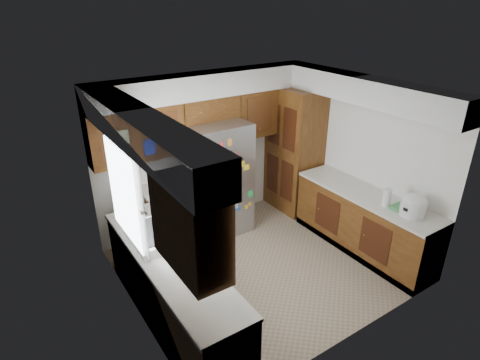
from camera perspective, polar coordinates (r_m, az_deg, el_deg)
name	(u,v)px	position (r m, az deg, el deg)	size (l,w,h in m)	color
floor	(262,265)	(5.85, 3.16, -11.99)	(3.60, 3.60, 0.00)	tan
room_shell	(242,138)	(5.20, 0.30, 5.95)	(3.64, 3.24, 2.52)	white
left_counter_run	(172,273)	(5.08, -9.70, -12.92)	(1.36, 3.20, 0.92)	#46230D
right_counter_run	(363,224)	(6.24, 17.13, -6.01)	(0.63, 2.25, 0.92)	#46230D
pantry	(294,150)	(6.97, 7.71, 4.21)	(0.60, 0.90, 2.15)	#46230D
fridge	(218,179)	(6.26, -3.19, 0.21)	(0.90, 0.79, 1.80)	#929297
bridge_cabinet	(208,108)	(6.08, -4.53, 10.20)	(0.96, 0.34, 0.35)	#46230D
fridge_top_items	(208,87)	(6.00, -4.61, 13.10)	(0.92, 0.33, 0.31)	#1F379B
sink_assembly	(155,235)	(4.77, -12.05, -7.65)	(0.52, 0.70, 0.37)	white
left_counter_clutter	(133,204)	(5.38, -15.00, -3.27)	(0.31, 0.88, 0.38)	black
rice_cooker	(414,205)	(5.59, 23.46, -3.26)	(0.33, 0.32, 0.28)	silver
paper_towel	(387,198)	(5.71, 20.16, -2.38)	(0.11, 0.11, 0.25)	white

